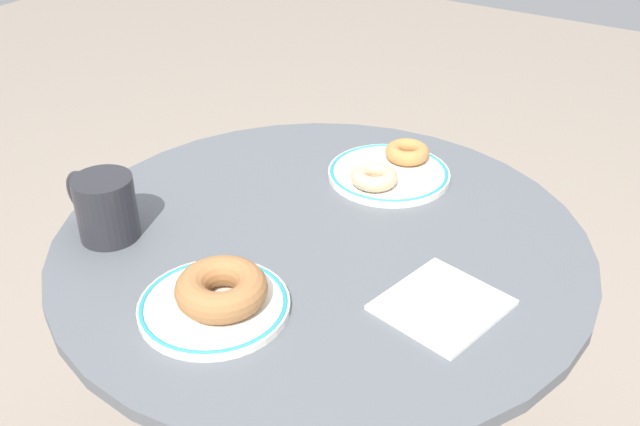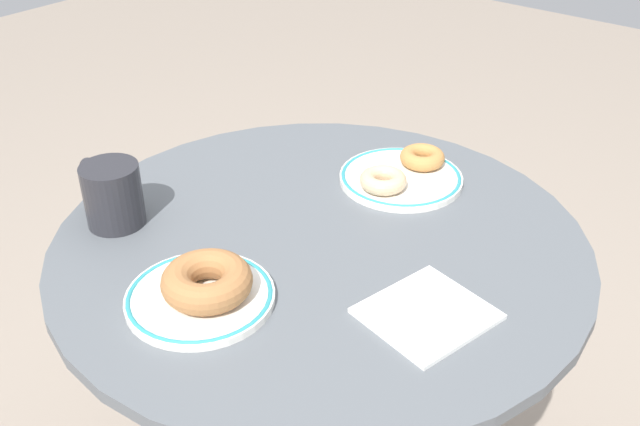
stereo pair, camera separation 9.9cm
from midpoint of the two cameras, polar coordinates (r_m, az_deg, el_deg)
cafe_table at (r=1.11m, az=2.60°, el=-10.05°), size 0.73×0.73×0.71m
plate_left at (r=0.88m, az=-6.19°, el=-6.65°), size 0.18×0.18×0.01m
plate_right at (r=1.14m, az=8.95°, el=2.63°), size 0.19×0.19×0.01m
donut_cinnamon at (r=0.87m, az=-5.62°, el=-5.43°), size 0.12×0.12×0.04m
donut_old_fashioned at (r=1.16m, az=10.43°, el=4.24°), size 0.10×0.10×0.02m
donut_glazed at (r=1.09m, az=7.70°, el=2.42°), size 0.10×0.10×0.02m
paper_napkin at (r=0.88m, az=11.60°, el=-7.84°), size 0.16×0.15×0.01m
coffee_mug at (r=1.03m, az=-13.39°, el=1.40°), size 0.08×0.12×0.09m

